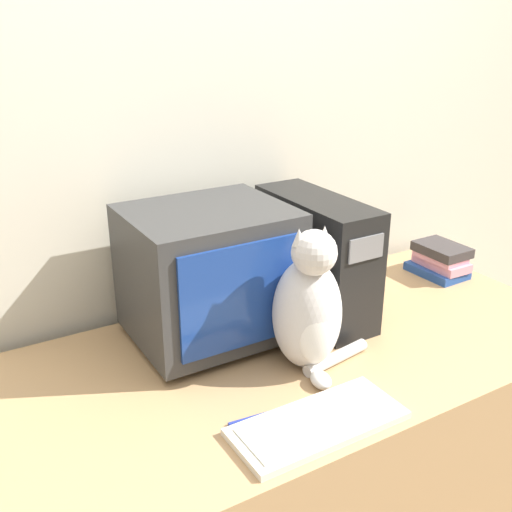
{
  "coord_description": "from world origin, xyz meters",
  "views": [
    {
      "loc": [
        -0.89,
        -0.81,
        1.62
      ],
      "look_at": [
        -0.12,
        0.49,
        1.02
      ],
      "focal_mm": 42.0,
      "sensor_mm": 36.0,
      "label": 1
    }
  ],
  "objects_px": {
    "keyboard": "(318,423)",
    "book_stack": "(440,260)",
    "pen": "(254,417)",
    "computer_tower": "(315,257)",
    "cat": "(309,309)",
    "crt_monitor": "(209,274)"
  },
  "relations": [
    {
      "from": "keyboard",
      "to": "book_stack",
      "type": "distance_m",
      "value": 1.05
    },
    {
      "from": "pen",
      "to": "computer_tower",
      "type": "bearing_deg",
      "value": 40.2
    },
    {
      "from": "computer_tower",
      "to": "keyboard",
      "type": "distance_m",
      "value": 0.62
    },
    {
      "from": "cat",
      "to": "computer_tower",
      "type": "bearing_deg",
      "value": 64.8
    },
    {
      "from": "crt_monitor",
      "to": "computer_tower",
      "type": "relative_size",
      "value": 0.96
    },
    {
      "from": "crt_monitor",
      "to": "pen",
      "type": "height_order",
      "value": "crt_monitor"
    },
    {
      "from": "crt_monitor",
      "to": "book_stack",
      "type": "distance_m",
      "value": 0.96
    },
    {
      "from": "computer_tower",
      "to": "crt_monitor",
      "type": "bearing_deg",
      "value": 176.54
    },
    {
      "from": "book_stack",
      "to": "pen",
      "type": "height_order",
      "value": "book_stack"
    },
    {
      "from": "keyboard",
      "to": "computer_tower",
      "type": "bearing_deg",
      "value": 55.16
    },
    {
      "from": "keyboard",
      "to": "pen",
      "type": "xyz_separation_m",
      "value": [
        -0.12,
        0.1,
        -0.01
      ]
    },
    {
      "from": "book_stack",
      "to": "keyboard",
      "type": "bearing_deg",
      "value": -151.72
    },
    {
      "from": "computer_tower",
      "to": "cat",
      "type": "height_order",
      "value": "cat"
    },
    {
      "from": "computer_tower",
      "to": "keyboard",
      "type": "relative_size",
      "value": 1.1
    },
    {
      "from": "keyboard",
      "to": "cat",
      "type": "distance_m",
      "value": 0.31
    },
    {
      "from": "cat",
      "to": "book_stack",
      "type": "relative_size",
      "value": 1.95
    },
    {
      "from": "crt_monitor",
      "to": "keyboard",
      "type": "height_order",
      "value": "crt_monitor"
    },
    {
      "from": "cat",
      "to": "pen",
      "type": "distance_m",
      "value": 0.33
    },
    {
      "from": "keyboard",
      "to": "cat",
      "type": "relative_size",
      "value": 1.02
    },
    {
      "from": "keyboard",
      "to": "pen",
      "type": "bearing_deg",
      "value": 138.23
    },
    {
      "from": "computer_tower",
      "to": "pen",
      "type": "height_order",
      "value": "computer_tower"
    },
    {
      "from": "cat",
      "to": "crt_monitor",
      "type": "bearing_deg",
      "value": 132.74
    }
  ]
}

